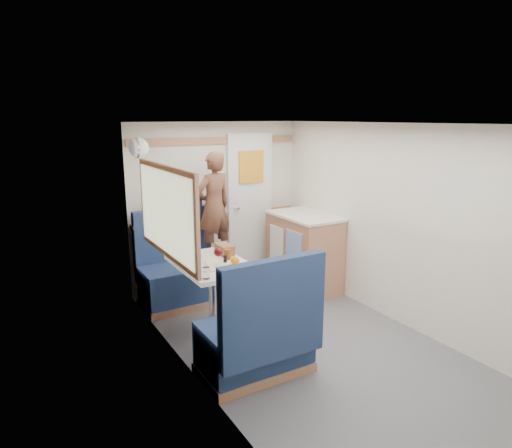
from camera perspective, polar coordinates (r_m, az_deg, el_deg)
floor at (r=4.15m, az=9.40°, el=-16.61°), size 4.50×4.50×0.00m
ceiling at (r=3.61m, az=10.62°, el=12.16°), size 4.50×4.50×0.00m
wall_back at (r=5.61m, az=-4.90°, el=2.39°), size 2.20×0.02×2.00m
wall_left at (r=3.19m, az=-5.46°, el=-6.12°), size 0.02×4.50×2.00m
wall_right at (r=4.53m, az=20.72°, el=-1.10°), size 0.02×4.50×2.00m
oak_trim_low at (r=5.63m, az=-4.79°, el=0.86°), size 2.15×0.02×0.08m
oak_trim_high at (r=5.50m, az=-4.97°, el=10.36°), size 2.15×0.02×0.08m
side_window at (r=4.03m, az=-11.26°, el=1.48°), size 0.04×1.30×0.72m
rear_door at (r=5.79m, az=-0.74°, el=2.50°), size 0.62×0.12×1.86m
dinette_table at (r=4.37m, az=-5.48°, el=-6.73°), size 0.62×0.92×0.72m
bench_far at (r=5.21m, az=-9.43°, el=-6.60°), size 0.90×0.59×1.05m
bench_near at (r=3.77m, az=0.30°, el=-14.47°), size 0.90×0.59×1.05m
ledge at (r=5.28m, az=-10.66°, el=0.18°), size 0.90×0.14×0.04m
dome_light at (r=4.78m, az=-14.45°, el=9.20°), size 0.20×0.20×0.20m
galley_counter at (r=5.56m, az=5.99°, el=-3.41°), size 0.57×0.92×0.92m
person at (r=5.19m, az=-5.28°, el=2.23°), size 0.51×0.39×1.23m
duffel_bag at (r=5.28m, az=-9.83°, el=1.84°), size 0.56×0.34×0.25m
tray at (r=4.23m, az=-4.53°, el=-5.08°), size 0.32×0.37×0.02m
orange_fruit at (r=4.16m, az=-2.64°, el=-4.61°), size 0.08×0.08×0.08m
cheese_block at (r=4.09m, az=-2.06°, el=-5.30°), size 0.09×0.06×0.03m
wine_glass at (r=4.18m, az=-4.77°, el=-3.64°), size 0.08×0.08×0.17m
tumbler_left at (r=3.89m, az=-6.25°, el=-6.10°), size 0.06×0.06×0.10m
tumbler_mid at (r=4.57m, az=-7.66°, el=-3.21°), size 0.06×0.06×0.10m
beer_glass at (r=4.35m, az=-3.58°, el=-3.89°), size 0.07×0.07×0.11m
pepper_grinder at (r=4.26m, az=-3.88°, el=-4.44°), size 0.03×0.03×0.09m
bread_loaf at (r=4.56m, az=-3.98°, el=-3.15°), size 0.14×0.24×0.10m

